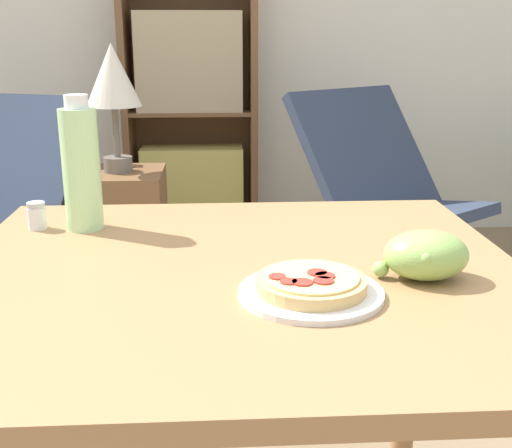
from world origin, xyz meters
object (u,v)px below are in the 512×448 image
object	(u,v)px
side_table	(123,246)
table_lamp	(113,81)
drink_bottle	(81,167)
grape_bunch	(426,255)
lounge_chair_far	(389,228)
bookshelf	(191,124)
salt_shaker	(37,216)
pizza_on_plate	(311,287)

from	to	relation	value
side_table	table_lamp	size ratio (longest dim) A/B	1.26
drink_bottle	table_lamp	world-z (taller)	table_lamp
grape_bunch	lounge_chair_far	bearing A→B (deg)	76.39
table_lamp	bookshelf	bearing A→B (deg)	76.12
bookshelf	side_table	distance (m)	1.08
salt_shaker	bookshelf	size ratio (longest dim) A/B	0.04
table_lamp	grape_bunch	bearing A→B (deg)	-63.44
salt_shaker	drink_bottle	bearing A→B (deg)	-0.75
lounge_chair_far	side_table	world-z (taller)	lounge_chair_far
bookshelf	side_table	bearing A→B (deg)	-103.88
drink_bottle	pizza_on_plate	bearing A→B (deg)	-42.72
side_table	grape_bunch	bearing A→B (deg)	-63.44
side_table	drink_bottle	bearing A→B (deg)	-84.84
drink_bottle	side_table	size ratio (longest dim) A/B	0.46
pizza_on_plate	grape_bunch	distance (m)	0.21
pizza_on_plate	drink_bottle	world-z (taller)	drink_bottle
bookshelf	salt_shaker	bearing A→B (deg)	-96.53
grape_bunch	drink_bottle	world-z (taller)	drink_bottle
pizza_on_plate	table_lamp	world-z (taller)	table_lamp
pizza_on_plate	side_table	size ratio (longest dim) A/B	0.38
drink_bottle	table_lamp	xyz separation A→B (m)	(-0.10, 1.14, 0.10)
salt_shaker	lounge_chair_far	distance (m)	1.85
grape_bunch	lounge_chair_far	world-z (taller)	lounge_chair_far
grape_bunch	drink_bottle	xyz separation A→B (m)	(-0.63, 0.33, 0.09)
bookshelf	table_lamp	xyz separation A→B (m)	(-0.25, -0.99, 0.29)
lounge_chair_far	side_table	bearing A→B (deg)	156.66
pizza_on_plate	drink_bottle	size ratio (longest dim) A/B	0.82
grape_bunch	lounge_chair_far	distance (m)	1.82
drink_bottle	lounge_chair_far	world-z (taller)	drink_bottle
grape_bunch	side_table	world-z (taller)	grape_bunch
lounge_chair_far	side_table	size ratio (longest dim) A/B	1.65
salt_shaker	lounge_chair_far	size ratio (longest dim) A/B	0.06
salt_shaker	pizza_on_plate	bearing A→B (deg)	-36.84
drink_bottle	table_lamp	bearing A→B (deg)	95.16
pizza_on_plate	salt_shaker	xyz separation A→B (m)	(-0.53, 0.40, 0.01)
grape_bunch	salt_shaker	bearing A→B (deg)	155.62
pizza_on_plate	lounge_chair_far	distance (m)	1.93
salt_shaker	lounge_chair_far	xyz separation A→B (m)	(1.15, 1.38, -0.46)
grape_bunch	bookshelf	distance (m)	2.51
pizza_on_plate	drink_bottle	distance (m)	0.59
pizza_on_plate	lounge_chair_far	world-z (taller)	lounge_chair_far
salt_shaker	table_lamp	world-z (taller)	table_lamp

